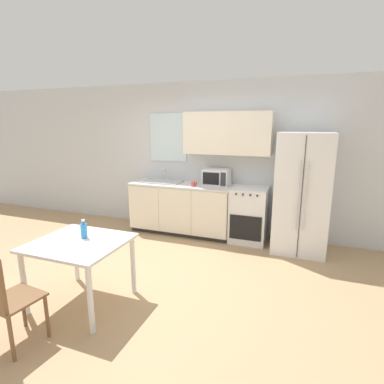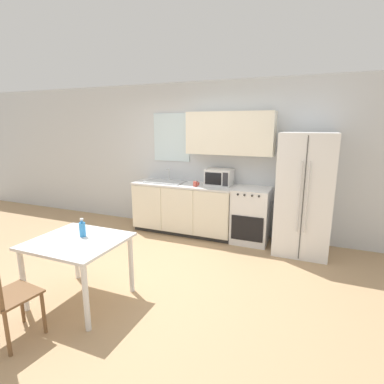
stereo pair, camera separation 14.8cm
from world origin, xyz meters
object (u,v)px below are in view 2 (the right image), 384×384
Objects in this scene: refrigerator at (304,194)px; microwave at (219,177)px; dining_table at (78,249)px; coffee_mug at (196,184)px; oven_range at (251,215)px; drink_bottle at (82,229)px.

microwave is (-1.41, 0.18, 0.14)m from refrigerator.
coffee_mug is at bearing 78.98° from dining_table.
microwave is 0.44m from coffee_mug.
microwave is at bearing 72.88° from dining_table.
oven_range is at bearing 173.88° from refrigerator.
microwave is 4.22× the size of coffee_mug.
refrigerator is at bearing 2.45° from coffee_mug.
dining_table is 0.22m from drink_bottle.
drink_bottle is at bearing -120.56° from oven_range.
refrigerator is at bearing -6.12° from oven_range.
dining_table is (-2.21, -2.41, -0.30)m from refrigerator.
microwave is 0.47× the size of dining_table.
refrigerator is 1.93× the size of dining_table.
drink_bottle is (-0.81, -2.48, -0.24)m from microwave.
coffee_mug is (-0.34, -0.25, -0.10)m from microwave.
drink_bottle is at bearing -101.86° from coffee_mug.
drink_bottle is at bearing -108.09° from microwave.
coffee_mug is (-0.94, -0.16, 0.50)m from oven_range.
coffee_mug is 2.28m from drink_bottle.
oven_range is 2.80m from drink_bottle.
microwave is 2.74m from dining_table.
oven_range is 1.08m from coffee_mug.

